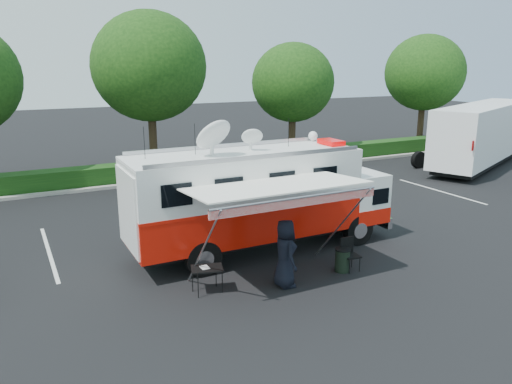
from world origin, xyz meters
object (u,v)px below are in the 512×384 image
command_truck (261,197)px  semi_trailer (483,134)px  folding_table (207,269)px  trash_bin (342,260)px

command_truck → semi_trailer: size_ratio=0.75×
folding_table → command_truck: bearing=37.9°
trash_bin → semi_trailer: bearing=28.0°
command_truck → trash_bin: command_truck is taller
command_truck → trash_bin: 3.39m
semi_trailer → command_truck: bearing=-160.8°
folding_table → trash_bin: bearing=-7.2°
command_truck → semi_trailer: command_truck is taller
folding_table → semi_trailer: size_ratio=0.08×
folding_table → trash_bin: folding_table is taller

